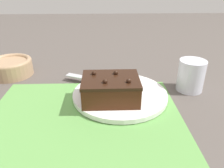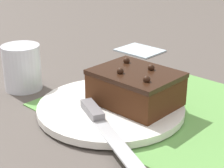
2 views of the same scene
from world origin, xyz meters
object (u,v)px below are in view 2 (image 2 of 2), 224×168
Objects in this scene: cake_plate at (111,108)px; drinking_glass at (22,67)px; chocolate_cake at (135,87)px; serving_knife at (100,120)px.

cake_plate is 0.21m from drinking_glass.
cake_plate is at bearing 52.08° from chocolate_cake.
chocolate_cake reaches higher than serving_knife.
cake_plate is at bearing -126.41° from serving_knife.
serving_knife reaches higher than cake_plate.
chocolate_cake is at bearing -162.53° from drinking_glass.
drinking_glass is (0.24, -0.02, 0.02)m from serving_knife.
drinking_glass is at bearing 17.47° from chocolate_cake.
serving_knife is (-0.03, 0.06, 0.01)m from cake_plate.
chocolate_cake is at bearing -127.92° from cake_plate.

